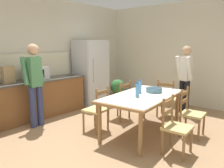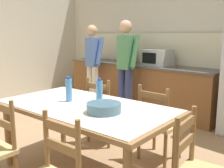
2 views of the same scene
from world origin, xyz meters
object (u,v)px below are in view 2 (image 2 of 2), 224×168
Objects in this scene: dining_table at (85,112)px; chair_side_far_left at (104,111)px; microwave at (157,58)px; person_at_counter at (126,63)px; bottle_near_centre at (69,90)px; person_at_sink at (93,61)px; serving_bowl at (104,107)px; bottle_off_centre at (99,92)px; paper_bag at (131,54)px; chair_side_far_right at (158,124)px.

dining_table is 0.93m from chair_side_far_left.
person_at_counter reaches higher than microwave.
bottle_near_centre is 0.16× the size of person_at_counter.
person_at_sink is (-1.59, 1.18, 0.50)m from chair_side_far_left.
bottle_off_centre is at bearing 144.94° from serving_bowl.
serving_bowl is at bearing -65.03° from microwave.
paper_bag is 0.21× the size of person_at_counter.
bottle_off_centre is at bearing 58.59° from dining_table.
bottle_off_centre is 0.16× the size of person_at_sink.
person_at_counter is at bearing -38.86° from chair_side_far_right.
paper_bag is 0.18× the size of dining_table.
serving_bowl is 0.19× the size of person_at_sink.
serving_bowl is 0.95m from chair_side_far_right.
serving_bowl is (0.33, -0.04, 0.13)m from dining_table.
dining_table is 0.93m from chair_side_far_right.
person_at_sink is (-2.41, 1.97, 0.12)m from serving_bowl.
person_at_sink is at bearing -27.29° from chair_side_far_right.
bottle_near_centre is at bearing -153.69° from bottle_off_centre.
serving_bowl is at bearing -142.82° from person_at_counter.
bottle_off_centre is (0.31, 0.16, 0.00)m from bottle_near_centre.
serving_bowl is at bearing -7.45° from dining_table.
paper_bag reaches higher than chair_side_far_left.
microwave is 1.81m from chair_side_far_left.
paper_bag is 2.73m from bottle_near_centre.
microwave is at bearing -56.96° from chair_side_far_right.
dining_table is 1.13× the size of person_at_counter.
bottle_near_centre is 0.30× the size of chair_side_far_left.
chair_side_far_right is at bearing 69.41° from bottle_off_centre.
paper_bag is (-0.63, -0.01, 0.03)m from microwave.
chair_side_far_right reaches higher than serving_bowl.
chair_side_far_right is 1.00× the size of chair_side_far_left.
chair_side_far_right is 2.71m from person_at_sink.
serving_bowl is at bearing 86.46° from chair_side_far_right.
dining_table is (0.82, -2.42, -0.36)m from microwave.
microwave is 1.85× the size of bottle_off_centre.
microwave is 1.85× the size of bottle_near_centre.
chair_side_far_left is 1.43m from person_at_counter.
person_at_sink is (-2.08, 1.92, 0.25)m from dining_table.
chair_side_far_right is (0.01, 0.87, -0.38)m from serving_bowl.
bottle_near_centre is at bearing 52.99° from chair_side_far_right.
paper_bag is 0.40× the size of chair_side_far_right.
serving_bowl is 0.18× the size of person_at_counter.
bottle_near_centre is 0.16× the size of person_at_sink.
person_at_sink is at bearing 140.36° from bottle_off_centre.
dining_table is 0.31m from bottle_near_centre.
person_at_counter is at bearing 121.01° from dining_table.
dining_table is 7.24× the size of bottle_near_centre.
person_at_sink reaches higher than bottle_near_centre.
chair_side_far_right is at bearing -125.93° from person_at_counter.
bottle_off_centre is at bearing -145.31° from person_at_counter.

